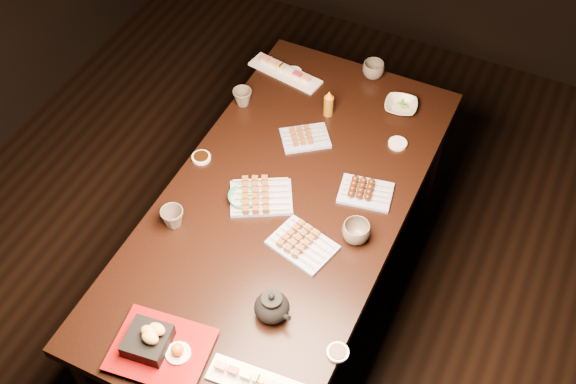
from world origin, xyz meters
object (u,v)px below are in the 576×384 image
object	(u,v)px
tempura_tray	(159,344)
teacup_far_left	(242,97)
yakitori_plate_center	(261,194)
edamame_bowl_green	(244,198)
yakitori_plate_right	(303,242)
yakitori_plate_left	(305,135)
teacup_mid_right	(356,232)
dining_table	(283,259)
teacup_far_right	(373,70)
sushi_platter_far	(285,70)
sushi_platter_near	(258,381)
edamame_bowl_cream	(401,106)
condiment_bottle	(329,103)
teacup_near_left	(173,218)
teapot	(272,305)

from	to	relation	value
tempura_tray	teacup_far_left	xyz separation A→B (m)	(-0.31, 1.17, -0.02)
yakitori_plate_center	edamame_bowl_green	world-z (taller)	yakitori_plate_center
yakitori_plate_right	tempura_tray	bearing A→B (deg)	-97.23
yakitori_plate_left	teacup_mid_right	bearing A→B (deg)	-81.72
dining_table	teacup_far_right	size ratio (longest dim) A/B	18.49
sushi_platter_far	tempura_tray	distance (m)	1.44
yakitori_plate_center	tempura_tray	distance (m)	0.72
sushi_platter_near	teacup_far_right	xyz separation A→B (m)	(-0.21, 1.54, 0.02)
tempura_tray	teacup_mid_right	xyz separation A→B (m)	(0.40, 0.70, -0.02)
edamame_bowl_green	tempura_tray	world-z (taller)	tempura_tray
sushi_platter_near	teacup_mid_right	distance (m)	0.67
yakitori_plate_left	edamame_bowl_cream	xyz separation A→B (m)	(0.30, 0.34, -0.01)
teacup_far_right	condiment_bottle	world-z (taller)	condiment_bottle
teacup_mid_right	teacup_far_right	world-z (taller)	teacup_mid_right
sushi_platter_far	teacup_mid_right	xyz separation A→B (m)	(0.63, -0.72, 0.02)
sushi_platter_near	teacup_mid_right	world-z (taller)	teacup_mid_right
yakitori_plate_right	teacup_mid_right	world-z (taller)	teacup_mid_right
teacup_near_left	teacup_mid_right	distance (m)	0.68
edamame_bowl_green	teacup_far_right	world-z (taller)	teacup_far_right
teacup_near_left	teacup_mid_right	world-z (taller)	teacup_mid_right
dining_table	condiment_bottle	distance (m)	0.69
teacup_far_right	sushi_platter_near	bearing A→B (deg)	-82.38
sushi_platter_far	teacup_far_left	distance (m)	0.27
sushi_platter_far	teacup_far_right	xyz separation A→B (m)	(0.36, 0.16, 0.02)
teacup_mid_right	teapot	world-z (taller)	teapot
teacup_far_left	sushi_platter_near	bearing A→B (deg)	-60.01
tempura_tray	condiment_bottle	distance (m)	1.27
edamame_bowl_cream	yakitori_plate_left	bearing A→B (deg)	-131.12
edamame_bowl_green	teacup_far_left	distance (m)	0.55
yakitori_plate_left	teapot	world-z (taller)	teapot
dining_table	teapot	world-z (taller)	teapot
teacup_mid_right	sushi_platter_far	bearing A→B (deg)	131.43
sushi_platter_far	teapot	world-z (taller)	teapot
yakitori_plate_center	dining_table	bearing A→B (deg)	-20.42
yakitori_plate_left	edamame_bowl_cream	bearing A→B (deg)	12.44
yakitori_plate_center	teacup_near_left	distance (m)	0.35
dining_table	edamame_bowl_cream	xyz separation A→B (m)	(0.23, 0.70, 0.39)
sushi_platter_near	sushi_platter_far	xyz separation A→B (m)	(-0.57, 1.39, 0.00)
yakitori_plate_left	tempura_tray	world-z (taller)	tempura_tray
edamame_bowl_cream	teacup_far_right	xyz separation A→B (m)	(-0.19, 0.15, 0.02)
edamame_bowl_cream	teacup_near_left	size ratio (longest dim) A/B	1.59
yakitori_plate_left	tempura_tray	xyz separation A→B (m)	(-0.02, -1.09, 0.03)
edamame_bowl_cream	condiment_bottle	world-z (taller)	condiment_bottle
sushi_platter_near	edamame_bowl_green	size ratio (longest dim) A/B	2.76
edamame_bowl_green	dining_table	bearing A→B (deg)	19.82
teacup_near_left	condiment_bottle	distance (m)	0.85
yakitori_plate_right	teapot	xyz separation A→B (m)	(0.02, -0.30, 0.03)
dining_table	teacup_near_left	size ratio (longest dim) A/B	20.49
yakitori_plate_right	dining_table	bearing A→B (deg)	151.18
edamame_bowl_cream	teapot	size ratio (longest dim) A/B	0.97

